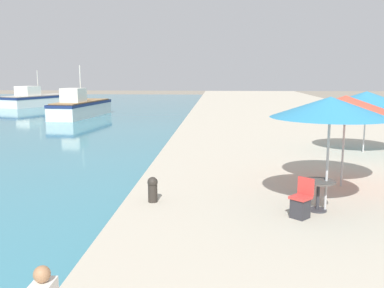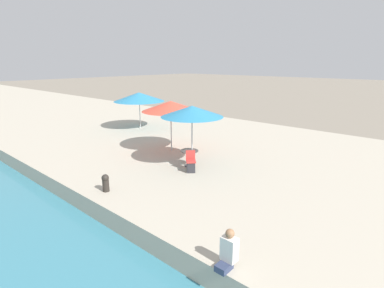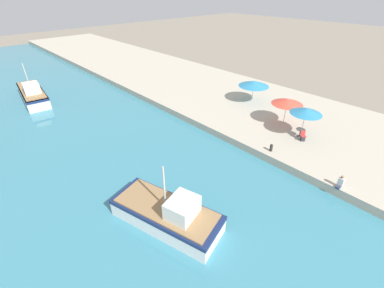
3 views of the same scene
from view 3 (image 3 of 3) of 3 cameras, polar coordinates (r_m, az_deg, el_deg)
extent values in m
cube|color=#BCB29E|center=(42.28, -5.93, 14.91)|extent=(16.00, 90.00, 0.73)
cube|color=white|center=(16.34, -5.72, -15.53)|extent=(4.34, 7.23, 1.25)
cube|color=navy|center=(15.97, -5.81, -14.32)|extent=(4.40, 7.31, 0.25)
cube|color=#99754C|center=(15.85, -5.85, -13.88)|extent=(3.99, 6.65, 0.10)
cube|color=silver|center=(14.92, -2.18, -14.00)|extent=(2.14, 1.93, 1.12)
cylinder|color=#B7B2A8|center=(14.78, -6.18, -9.71)|extent=(0.12, 0.12, 2.99)
cube|color=silver|center=(38.76, -31.84, 9.21)|extent=(3.35, 8.87, 1.34)
cube|color=navy|center=(38.59, -32.07, 9.95)|extent=(3.40, 8.96, 0.25)
cube|color=#99754C|center=(38.54, -32.14, 10.18)|extent=(3.08, 8.16, 0.10)
cube|color=silver|center=(36.91, -32.09, 10.49)|extent=(1.87, 2.08, 1.20)
cylinder|color=#B7B2A8|center=(38.09, -32.86, 12.46)|extent=(0.12, 0.12, 3.21)
cylinder|color=#B7B7B7|center=(25.29, 23.44, 4.06)|extent=(0.06, 0.06, 2.39)
cone|color=teal|center=(24.77, 24.07, 6.68)|extent=(2.76, 2.76, 0.48)
cylinder|color=#B7B7B7|center=(27.02, 19.98, 6.42)|extent=(0.06, 0.06, 2.26)
cone|color=#E04C38|center=(26.55, 20.47, 8.83)|extent=(2.98, 2.98, 0.52)
cylinder|color=#B7B7B7|center=(31.57, 13.32, 10.92)|extent=(0.06, 0.06, 2.06)
cone|color=teal|center=(31.18, 13.60, 12.95)|extent=(3.49, 3.49, 0.61)
cylinder|color=#333338|center=(25.66, 22.71, 1.62)|extent=(0.44, 0.44, 0.04)
cylinder|color=#333338|center=(25.51, 22.86, 2.26)|extent=(0.08, 0.08, 0.70)
cylinder|color=#4C4742|center=(25.34, 23.04, 2.99)|extent=(0.80, 0.80, 0.04)
cube|color=#2D2D33|center=(24.97, 23.37, 1.16)|extent=(0.48, 0.48, 0.45)
cube|color=red|center=(24.85, 23.50, 1.66)|extent=(0.57, 0.57, 0.06)
cube|color=red|center=(24.91, 23.45, 2.35)|extent=(0.33, 0.32, 0.40)
cube|color=#333D5B|center=(20.53, 29.71, -8.29)|extent=(0.39, 0.28, 0.16)
cube|color=silver|center=(20.48, 30.18, -7.23)|extent=(0.26, 0.36, 0.58)
sphere|color=#9E704C|center=(20.26, 30.48, -6.35)|extent=(0.21, 0.21, 0.21)
cylinder|color=#2D2823|center=(22.50, 17.16, -0.98)|extent=(0.24, 0.24, 0.45)
sphere|color=#2D2823|center=(22.35, 17.28, -0.34)|extent=(0.26, 0.26, 0.26)
camera|label=1|loc=(20.81, 46.21, -3.46)|focal=40.00mm
camera|label=2|loc=(13.82, 40.13, -9.03)|focal=28.00mm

